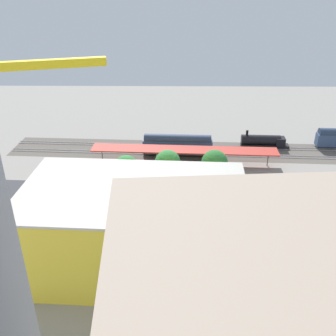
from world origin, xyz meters
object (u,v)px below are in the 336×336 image
object	(u,v)px
freight_coach_far	(178,144)
parked_car_6	(149,200)
parked_car_2	(279,202)
street_tree_2	(214,163)
parked_car_5	(184,199)
street_tree_3	(126,168)
box_truck_1	(102,207)
construction_building	(136,228)
street_tree_0	(168,163)
box_truck_2	(119,203)
locomotive	(265,142)
parked_car_1	(313,201)
box_truck_0	(100,205)
parked_car_3	(247,200)
parked_car_4	(216,200)
platform_canopy_near	(184,150)
traffic_light	(110,169)

from	to	relation	value
freight_coach_far	parked_car_6	xyz separation A→B (m)	(6.63, 25.70, -2.53)
parked_car_2	parked_car_6	distance (m)	29.09
street_tree_2	parked_car_2	bearing A→B (deg)	148.21
parked_car_5	street_tree_3	world-z (taller)	street_tree_3
box_truck_1	construction_building	bearing A→B (deg)	119.94
parked_car_2	street_tree_0	bearing A→B (deg)	-19.60
box_truck_2	parked_car_5	bearing A→B (deg)	-168.42
locomotive	box_truck_1	world-z (taller)	locomotive
parked_car_1	box_truck_0	xyz separation A→B (m)	(47.25, 3.63, 0.91)
construction_building	street_tree_3	world-z (taller)	construction_building
freight_coach_far	street_tree_3	distance (m)	21.37
construction_building	parked_car_3	bearing A→B (deg)	-136.58
parked_car_1	box_truck_0	distance (m)	47.40
street_tree_3	street_tree_2	bearing A→B (deg)	179.10
parked_car_4	box_truck_0	distance (m)	25.97
box_truck_0	street_tree_0	xyz separation A→B (m)	(-14.56, -12.00, 4.37)
parked_car_5	street_tree_0	distance (m)	10.30
parked_car_5	box_truck_1	distance (m)	18.19
locomotive	street_tree_3	distance (m)	44.93
parked_car_1	construction_building	xyz separation A→B (m)	(37.80, 19.64, 6.60)
platform_canopy_near	street_tree_2	bearing A→B (deg)	119.16
box_truck_1	parked_car_5	bearing A→B (deg)	-164.19
parked_car_2	parked_car_5	distance (m)	21.31
parked_car_1	street_tree_0	bearing A→B (deg)	-14.36
parked_car_4	traffic_light	size ratio (longest dim) A/B	0.61
parked_car_3	parked_car_6	distance (m)	21.98
construction_building	parked_car_1	bearing A→B (deg)	-149.70
locomotive	parked_car_2	world-z (taller)	locomotive
parked_car_1	parked_car_4	size ratio (longest dim) A/B	1.01
street_tree_2	street_tree_3	size ratio (longest dim) A/B	1.22
box_truck_2	street_tree_2	xyz separation A→B (m)	(-21.58, -10.68, 4.56)
street_tree_3	platform_canopy_near	bearing A→B (deg)	-140.15
parked_car_1	street_tree_3	distance (m)	43.67
freight_coach_far	parked_car_5	distance (m)	25.50
locomotive	box_truck_2	world-z (taller)	locomotive
box_truck_0	box_truck_1	size ratio (longest dim) A/B	1.05
street_tree_0	parked_car_5	bearing A→B (deg)	114.87
platform_canopy_near	parked_car_1	size ratio (longest dim) A/B	11.73
parked_car_4	traffic_light	distance (m)	26.18
freight_coach_far	street_tree_3	size ratio (longest dim) A/B	2.57
traffic_light	freight_coach_far	bearing A→B (deg)	-132.15
parked_car_5	street_tree_3	size ratio (longest dim) A/B	0.61
parked_car_6	street_tree_3	world-z (taller)	street_tree_3
street_tree_2	locomotive	bearing A→B (deg)	-126.88
freight_coach_far	construction_building	size ratio (longest dim) A/B	0.54
box_truck_0	street_tree_0	distance (m)	19.36
parked_car_4	construction_building	distance (m)	26.59
box_truck_2	traffic_light	size ratio (longest dim) A/B	1.27
parked_car_5	parked_car_6	xyz separation A→B (m)	(7.79, 0.35, -0.01)
locomotive	freight_coach_far	distance (m)	26.65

